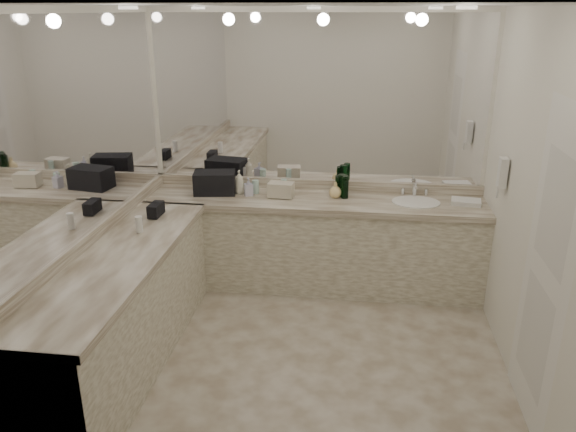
# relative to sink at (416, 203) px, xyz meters

# --- Properties ---
(floor) EXTENTS (3.20, 3.20, 0.00)m
(floor) POSITION_rel_sink_xyz_m (-0.95, -1.20, -0.90)
(floor) COLOR beige
(floor) RESTS_ON ground
(ceiling) EXTENTS (3.20, 3.20, 0.00)m
(ceiling) POSITION_rel_sink_xyz_m (-0.95, -1.20, 1.71)
(ceiling) COLOR white
(ceiling) RESTS_ON floor
(wall_back) EXTENTS (3.20, 0.02, 2.60)m
(wall_back) POSITION_rel_sink_xyz_m (-0.95, 0.30, 0.41)
(wall_back) COLOR silver
(wall_back) RESTS_ON floor
(wall_left) EXTENTS (0.02, 3.00, 2.60)m
(wall_left) POSITION_rel_sink_xyz_m (-2.55, -1.20, 0.41)
(wall_left) COLOR silver
(wall_left) RESTS_ON floor
(wall_right) EXTENTS (0.02, 3.00, 2.60)m
(wall_right) POSITION_rel_sink_xyz_m (0.65, -1.20, 0.41)
(wall_right) COLOR silver
(wall_right) RESTS_ON floor
(vanity_back_base) EXTENTS (3.20, 0.60, 0.84)m
(vanity_back_base) POSITION_rel_sink_xyz_m (-0.95, 0.00, -0.48)
(vanity_back_base) COLOR silver
(vanity_back_base) RESTS_ON floor
(vanity_back_top) EXTENTS (3.20, 0.64, 0.06)m
(vanity_back_top) POSITION_rel_sink_xyz_m (-0.95, -0.01, -0.03)
(vanity_back_top) COLOR beige
(vanity_back_top) RESTS_ON vanity_back_base
(vanity_left_base) EXTENTS (0.60, 2.40, 0.84)m
(vanity_left_base) POSITION_rel_sink_xyz_m (-2.25, -1.50, -0.48)
(vanity_left_base) COLOR silver
(vanity_left_base) RESTS_ON floor
(vanity_left_top) EXTENTS (0.64, 2.42, 0.06)m
(vanity_left_top) POSITION_rel_sink_xyz_m (-2.24, -1.50, -0.03)
(vanity_left_top) COLOR beige
(vanity_left_top) RESTS_ON vanity_left_base
(backsplash_back) EXTENTS (3.20, 0.04, 0.10)m
(backsplash_back) POSITION_rel_sink_xyz_m (-0.95, 0.28, 0.05)
(backsplash_back) COLOR beige
(backsplash_back) RESTS_ON vanity_back_top
(backsplash_left) EXTENTS (0.04, 3.00, 0.10)m
(backsplash_left) POSITION_rel_sink_xyz_m (-2.53, -1.20, 0.05)
(backsplash_left) COLOR beige
(backsplash_left) RESTS_ON vanity_left_top
(mirror_back) EXTENTS (3.12, 0.01, 1.55)m
(mirror_back) POSITION_rel_sink_xyz_m (-0.95, 0.29, 0.88)
(mirror_back) COLOR white
(mirror_back) RESTS_ON wall_back
(mirror_left) EXTENTS (0.01, 2.92, 1.55)m
(mirror_left) POSITION_rel_sink_xyz_m (-2.54, -1.20, 0.88)
(mirror_left) COLOR white
(mirror_left) RESTS_ON wall_left
(sink) EXTENTS (0.44, 0.44, 0.03)m
(sink) POSITION_rel_sink_xyz_m (0.00, 0.00, 0.00)
(sink) COLOR white
(sink) RESTS_ON vanity_back_top
(faucet) EXTENTS (0.24, 0.16, 0.14)m
(faucet) POSITION_rel_sink_xyz_m (0.00, 0.21, 0.07)
(faucet) COLOR silver
(faucet) RESTS_ON vanity_back_top
(wall_phone) EXTENTS (0.06, 0.10, 0.24)m
(wall_phone) POSITION_rel_sink_xyz_m (0.61, -0.50, 0.46)
(wall_phone) COLOR white
(wall_phone) RESTS_ON wall_right
(door) EXTENTS (0.02, 0.82, 2.10)m
(door) POSITION_rel_sink_xyz_m (0.64, -1.70, 0.16)
(door) COLOR white
(door) RESTS_ON wall_right
(black_toiletry_bag) EXTENTS (0.43, 0.31, 0.22)m
(black_toiletry_bag) POSITION_rel_sink_xyz_m (-1.91, 0.04, 0.12)
(black_toiletry_bag) COLOR black
(black_toiletry_bag) RESTS_ON vanity_back_top
(black_bag_spill) EXTENTS (0.09, 0.20, 0.11)m
(black_bag_spill) POSITION_rel_sink_xyz_m (-2.25, -0.66, 0.06)
(black_bag_spill) COLOR black
(black_bag_spill) RESTS_ON vanity_left_top
(cream_cosmetic_case) EXTENTS (0.25, 0.17, 0.14)m
(cream_cosmetic_case) POSITION_rel_sink_xyz_m (-1.26, -0.01, 0.07)
(cream_cosmetic_case) COLOR beige
(cream_cosmetic_case) RESTS_ON vanity_back_top
(hand_towel) EXTENTS (0.28, 0.21, 0.04)m
(hand_towel) POSITION_rel_sink_xyz_m (0.45, 0.02, 0.03)
(hand_towel) COLOR white
(hand_towel) RESTS_ON vanity_back_top
(lotion_left) EXTENTS (0.06, 0.06, 0.13)m
(lotion_left) POSITION_rel_sink_xyz_m (-2.25, -1.04, 0.07)
(lotion_left) COLOR white
(lotion_left) RESTS_ON vanity_left_top
(soap_bottle_a) EXTENTS (0.09, 0.09, 0.23)m
(soap_bottle_a) POSITION_rel_sink_xyz_m (-1.67, 0.06, 0.12)
(soap_bottle_a) COLOR white
(soap_bottle_a) RESTS_ON vanity_back_top
(soap_bottle_b) EXTENTS (0.10, 0.10, 0.17)m
(soap_bottle_b) POSITION_rel_sink_xyz_m (-1.57, 0.00, 0.09)
(soap_bottle_b) COLOR silver
(soap_bottle_b) RESTS_ON vanity_back_top
(soap_bottle_c) EXTENTS (0.15, 0.15, 0.15)m
(soap_bottle_c) POSITION_rel_sink_xyz_m (-0.75, 0.05, 0.08)
(soap_bottle_c) COLOR #F0D28A
(soap_bottle_c) RESTS_ON vanity_back_top
(green_bottle_0) EXTENTS (0.07, 0.07, 0.19)m
(green_bottle_0) POSITION_rel_sink_xyz_m (-0.66, 0.05, 0.10)
(green_bottle_0) COLOR #0A4A17
(green_bottle_0) RESTS_ON vanity_back_top
(green_bottle_1) EXTENTS (0.06, 0.06, 0.19)m
(green_bottle_1) POSITION_rel_sink_xyz_m (-0.72, 0.11, 0.10)
(green_bottle_1) COLOR #0A4A17
(green_bottle_1) RESTS_ON vanity_back_top
(green_bottle_2) EXTENTS (0.07, 0.07, 0.19)m
(green_bottle_2) POSITION_rel_sink_xyz_m (-0.72, 0.14, 0.10)
(green_bottle_2) COLOR #0A4A17
(green_bottle_2) RESTS_ON vanity_back_top
(green_bottle_3) EXTENTS (0.06, 0.06, 0.21)m
(green_bottle_3) POSITION_rel_sink_xyz_m (-0.66, 0.06, 0.11)
(green_bottle_3) COLOR #0A4A17
(green_bottle_3) RESTS_ON vanity_back_top
(green_bottle_4) EXTENTS (0.07, 0.07, 0.21)m
(green_bottle_4) POSITION_rel_sink_xyz_m (-0.69, 0.11, 0.11)
(green_bottle_4) COLOR #0A4A17
(green_bottle_4) RESTS_ON vanity_back_top
(amenity_bottle_0) EXTENTS (0.06, 0.06, 0.14)m
(amenity_bottle_0) POSITION_rel_sink_xyz_m (-1.25, 0.11, 0.08)
(amenity_bottle_0) COLOR silver
(amenity_bottle_0) RESTS_ON vanity_back_top
(amenity_bottle_1) EXTENTS (0.06, 0.06, 0.14)m
(amenity_bottle_1) POSITION_rel_sink_xyz_m (-1.72, 0.08, 0.08)
(amenity_bottle_1) COLOR white
(amenity_bottle_1) RESTS_ON vanity_back_top
(amenity_bottle_2) EXTENTS (0.07, 0.07, 0.13)m
(amenity_bottle_2) POSITION_rel_sink_xyz_m (-1.52, 0.08, 0.07)
(amenity_bottle_2) COLOR silver
(amenity_bottle_2) RESTS_ON vanity_back_top
(amenity_bottle_3) EXTENTS (0.05, 0.05, 0.09)m
(amenity_bottle_3) POSITION_rel_sink_xyz_m (-0.73, 0.06, 0.05)
(amenity_bottle_3) COLOR #9966B2
(amenity_bottle_3) RESTS_ON vanity_back_top
(amenity_bottle_4) EXTENTS (0.04, 0.04, 0.06)m
(amenity_bottle_4) POSITION_rel_sink_xyz_m (-1.73, -0.03, 0.04)
(amenity_bottle_4) COLOR #E0B28C
(amenity_bottle_4) RESTS_ON vanity_back_top
(amenity_bottle_5) EXTENTS (0.05, 0.05, 0.12)m
(amenity_bottle_5) POSITION_rel_sink_xyz_m (-1.21, -0.03, 0.06)
(amenity_bottle_5) COLOR silver
(amenity_bottle_5) RESTS_ON vanity_back_top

